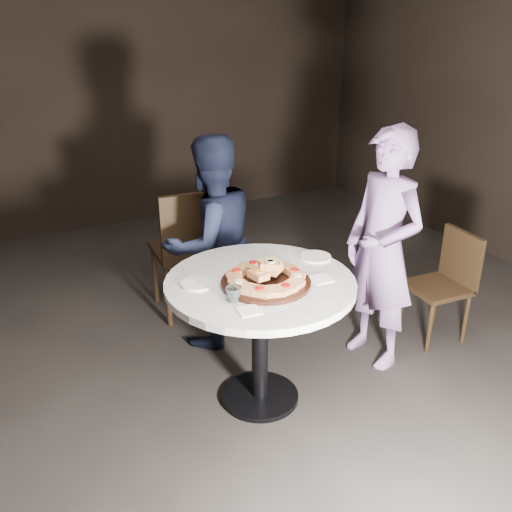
{
  "coord_description": "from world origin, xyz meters",
  "views": [
    {
      "loc": [
        -1.39,
        -2.49,
        2.22
      ],
      "look_at": [
        -0.03,
        0.07,
        0.94
      ],
      "focal_mm": 40.0,
      "sensor_mm": 36.0,
      "label": 1
    }
  ],
  "objects_px": {
    "table": "(260,304)",
    "diner_teal": "(383,250)",
    "focaccia_pile": "(266,275)",
    "chair_far": "(189,244)",
    "diner_navy": "(211,243)",
    "water_glass": "(234,294)",
    "chair_right": "(447,278)",
    "serving_board": "(266,283)"
  },
  "relations": [
    {
      "from": "chair_right",
      "to": "focaccia_pile",
      "type": "bearing_deg",
      "value": -81.96
    },
    {
      "from": "serving_board",
      "to": "water_glass",
      "type": "xyz_separation_m",
      "value": [
        -0.24,
        -0.09,
        0.03
      ]
    },
    {
      "from": "water_glass",
      "to": "serving_board",
      "type": "bearing_deg",
      "value": 20.6
    },
    {
      "from": "chair_right",
      "to": "diner_teal",
      "type": "xyz_separation_m",
      "value": [
        -0.61,
        0.01,
        0.33
      ]
    },
    {
      "from": "table",
      "to": "diner_teal",
      "type": "height_order",
      "value": "diner_teal"
    },
    {
      "from": "table",
      "to": "focaccia_pile",
      "type": "xyz_separation_m",
      "value": [
        0.01,
        -0.05,
        0.2
      ]
    },
    {
      "from": "serving_board",
      "to": "focaccia_pile",
      "type": "height_order",
      "value": "focaccia_pile"
    },
    {
      "from": "serving_board",
      "to": "focaccia_pile",
      "type": "bearing_deg",
      "value": 52.38
    },
    {
      "from": "diner_navy",
      "to": "chair_right",
      "type": "bearing_deg",
      "value": 143.44
    },
    {
      "from": "diner_navy",
      "to": "chair_far",
      "type": "bearing_deg",
      "value": -98.78
    },
    {
      "from": "table",
      "to": "chair_right",
      "type": "height_order",
      "value": "table"
    },
    {
      "from": "table",
      "to": "serving_board",
      "type": "relative_size",
      "value": 2.86
    },
    {
      "from": "table",
      "to": "diner_teal",
      "type": "xyz_separation_m",
      "value": [
        0.91,
        0.05,
        0.13
      ]
    },
    {
      "from": "water_glass",
      "to": "focaccia_pile",
      "type": "bearing_deg",
      "value": 21.1
    },
    {
      "from": "serving_board",
      "to": "diner_navy",
      "type": "bearing_deg",
      "value": 87.62
    },
    {
      "from": "serving_board",
      "to": "chair_far",
      "type": "height_order",
      "value": "chair_far"
    },
    {
      "from": "diner_navy",
      "to": "serving_board",
      "type": "bearing_deg",
      "value": 77.45
    },
    {
      "from": "chair_far",
      "to": "chair_right",
      "type": "bearing_deg",
      "value": 148.1
    },
    {
      "from": "table",
      "to": "serving_board",
      "type": "distance_m",
      "value": 0.17
    },
    {
      "from": "diner_teal",
      "to": "serving_board",
      "type": "bearing_deg",
      "value": -90.09
    },
    {
      "from": "diner_teal",
      "to": "focaccia_pile",
      "type": "bearing_deg",
      "value": -90.29
    },
    {
      "from": "table",
      "to": "diner_navy",
      "type": "height_order",
      "value": "diner_navy"
    },
    {
      "from": "diner_teal",
      "to": "chair_far",
      "type": "bearing_deg",
      "value": -148.39
    },
    {
      "from": "table",
      "to": "chair_far",
      "type": "bearing_deg",
      "value": 88.53
    },
    {
      "from": "chair_right",
      "to": "diner_navy",
      "type": "bearing_deg",
      "value": -111.99
    },
    {
      "from": "chair_right",
      "to": "diner_navy",
      "type": "distance_m",
      "value": 1.68
    },
    {
      "from": "water_glass",
      "to": "diner_teal",
      "type": "relative_size",
      "value": 0.05
    },
    {
      "from": "focaccia_pile",
      "to": "diner_teal",
      "type": "height_order",
      "value": "diner_teal"
    },
    {
      "from": "chair_far",
      "to": "chair_right",
      "type": "xyz_separation_m",
      "value": [
        1.49,
        -1.12,
        -0.14
      ]
    },
    {
      "from": "focaccia_pile",
      "to": "water_glass",
      "type": "distance_m",
      "value": 0.26
    },
    {
      "from": "serving_board",
      "to": "chair_right",
      "type": "xyz_separation_m",
      "value": [
        1.52,
        0.1,
        -0.36
      ]
    },
    {
      "from": "serving_board",
      "to": "diner_teal",
      "type": "distance_m",
      "value": 0.92
    },
    {
      "from": "focaccia_pile",
      "to": "table",
      "type": "bearing_deg",
      "value": 97.51
    },
    {
      "from": "water_glass",
      "to": "diner_navy",
      "type": "relative_size",
      "value": 0.06
    },
    {
      "from": "table",
      "to": "chair_far",
      "type": "relative_size",
      "value": 1.39
    },
    {
      "from": "water_glass",
      "to": "chair_right",
      "type": "xyz_separation_m",
      "value": [
        1.76,
        0.19,
        -0.39
      ]
    },
    {
      "from": "diner_navy",
      "to": "diner_teal",
      "type": "height_order",
      "value": "diner_teal"
    },
    {
      "from": "water_glass",
      "to": "chair_far",
      "type": "bearing_deg",
      "value": 78.52
    },
    {
      "from": "table",
      "to": "diner_teal",
      "type": "relative_size",
      "value": 0.9
    },
    {
      "from": "focaccia_pile",
      "to": "diner_navy",
      "type": "distance_m",
      "value": 0.84
    },
    {
      "from": "water_glass",
      "to": "diner_teal",
      "type": "xyz_separation_m",
      "value": [
        1.15,
        0.2,
        -0.06
      ]
    },
    {
      "from": "diner_navy",
      "to": "diner_teal",
      "type": "relative_size",
      "value": 0.94
    }
  ]
}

